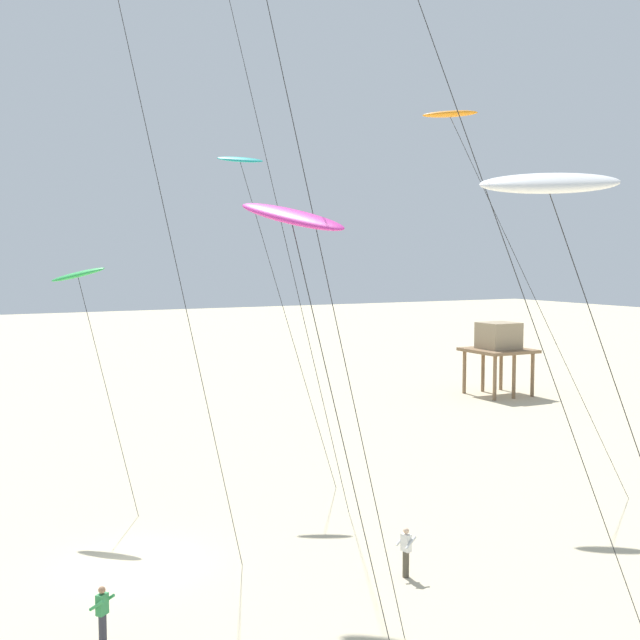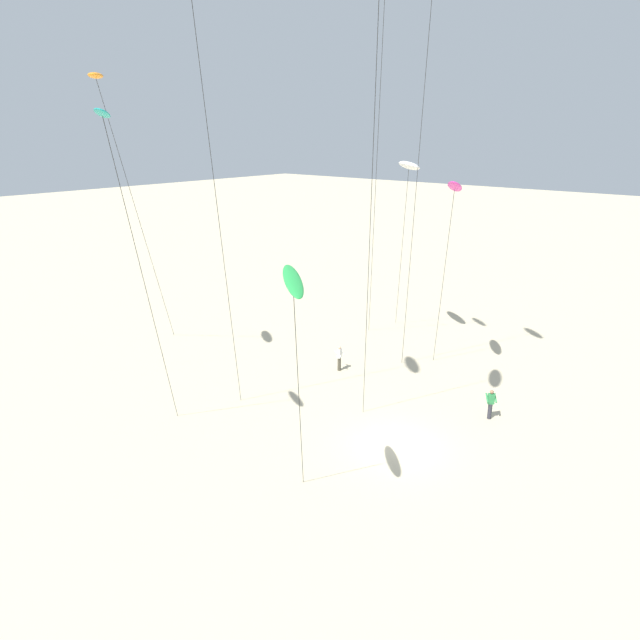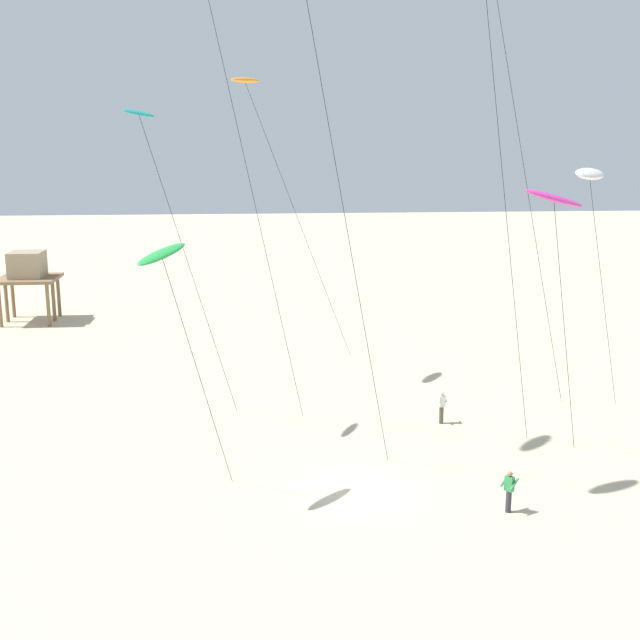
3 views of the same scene
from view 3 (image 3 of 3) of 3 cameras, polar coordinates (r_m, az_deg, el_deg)
The scene contains 9 objects.
ground_plane at distance 33.44m, azimuth 2.70°, elevation -12.09°, with size 260.00×260.00×0.00m, color beige.
kite_magenta at distance 34.68m, azimuth 16.26°, elevation 8.20°, with size 4.11×2.92×12.26m.
kite_green at distance 30.37m, azimuth -11.11°, elevation 4.45°, with size 3.37×2.91×10.30m.
kite_white at distance 40.89m, azimuth 18.59°, elevation 9.74°, with size 5.02×4.26×12.82m.
kite_orange at distance 46.59m, azimuth -5.24°, elevation 16.35°, with size 7.71×6.25×17.44m.
kite_teal at distance 38.18m, azimuth -12.58°, elevation 13.70°, with size 4.86×4.11×15.45m.
kite_flyer_nearest at distance 32.23m, azimuth 13.25°, elevation -11.67°, with size 0.72×0.73×1.67m.
kite_flyer_middle at distance 41.14m, azimuth 8.61°, elevation -6.08°, with size 0.63×0.61×1.67m.
stilt_house at distance 66.91m, azimuth -20.01°, elevation 3.30°, with size 4.51×4.52×5.57m.
Camera 3 is at (-4.33, -30.10, 13.92)m, focal length 45.16 mm.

